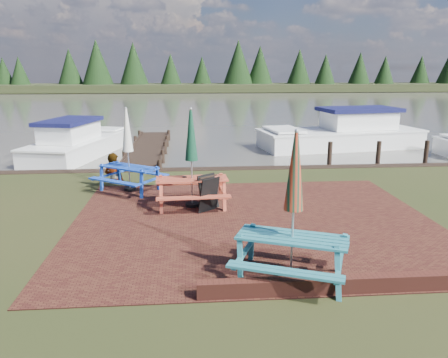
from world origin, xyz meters
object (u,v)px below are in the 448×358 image
picnic_table_red (192,174)px  person (113,153)px  chalkboard (209,193)px  boat_jetty (78,144)px  jetty (148,147)px  boat_near (344,135)px  picnic_table_blue (129,163)px  picnic_table_teal (293,230)px

picnic_table_red → person: picnic_table_red is taller
chalkboard → boat_jetty: size_ratio=0.14×
jetty → boat_near: bearing=4.9°
picnic_table_blue → jetty: bearing=124.6°
jetty → boat_jetty: (-3.12, -0.39, 0.27)m
jetty → boat_near: size_ratio=1.07×
boat_jetty → picnic_table_red: bearing=-45.0°
picnic_table_red → picnic_table_blue: (-1.93, 1.78, -0.04)m
picnic_table_red → picnic_table_blue: 2.62m
jetty → chalkboard: bearing=-75.4°
boat_jetty → boat_near: 12.87m
picnic_table_red → boat_jetty: picnic_table_red is taller
picnic_table_teal → picnic_table_red: picnic_table_teal is taller
jetty → boat_near: boat_near is taller
boat_near → jetty: bearing=85.9°
picnic_table_blue → boat_near: bearing=73.7°
boat_jetty → boat_near: boat_near is taller
boat_near → person: size_ratio=4.35×
picnic_table_teal → jetty: (-3.73, 13.30, -0.84)m
picnic_table_teal → person: picnic_table_teal is taller
chalkboard → boat_jetty: (-5.54, 8.88, -0.11)m
person → picnic_table_teal: bearing=145.0°
boat_near → person: bearing=114.0°
picnic_table_red → boat_near: bearing=48.7°
picnic_table_blue → chalkboard: (2.36, -2.16, -0.41)m
picnic_table_teal → person: 8.60m
picnic_table_red → chalkboard: bearing=-44.0°
chalkboard → person: bearing=93.6°
jetty → person: (-0.63, -5.88, 0.86)m
picnic_table_blue → boat_jetty: size_ratio=0.37×
picnic_table_teal → boat_near: 15.34m
boat_jetty → boat_near: (12.81, 1.22, 0.08)m
picnic_table_teal → boat_near: (5.96, 14.13, -0.49)m
picnic_table_blue → person: 1.41m
picnic_table_red → picnic_table_blue: bearing=134.5°
picnic_table_blue → chalkboard: bearing=-8.2°
boat_near → person: 12.32m
picnic_table_red → boat_jetty: 9.93m
picnic_table_blue → jetty: size_ratio=0.28×
picnic_table_blue → boat_jetty: 7.45m
boat_near → chalkboard: bearing=135.2°
boat_near → boat_jetty: bearing=86.4°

